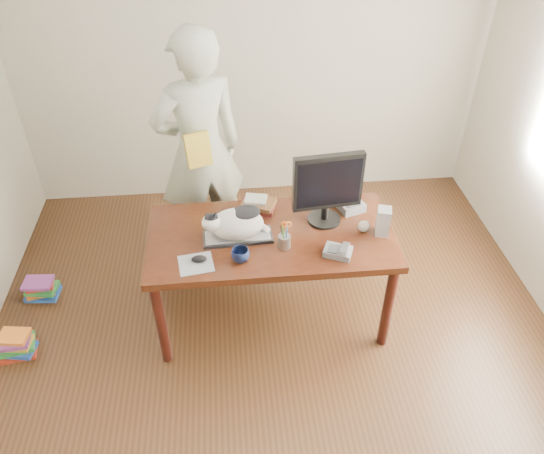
{
  "coord_description": "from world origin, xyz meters",
  "views": [
    {
      "loc": [
        -0.25,
        -2.06,
        2.93
      ],
      "look_at": [
        0.0,
        0.55,
        0.85
      ],
      "focal_mm": 35.0,
      "sensor_mm": 36.0,
      "label": 1
    }
  ],
  "objects_px": {
    "coffee_mug": "(240,255)",
    "book_stack": "(258,204)",
    "mouse": "(199,259)",
    "book_pile_a": "(16,345)",
    "desk": "(270,244)",
    "phone": "(339,251)",
    "keyboard": "(238,237)",
    "calculator": "(349,203)",
    "person": "(200,152)",
    "cat": "(235,223)",
    "book_pile_b": "(41,288)",
    "monitor": "(328,186)",
    "pen_cup": "(284,240)",
    "baseball": "(364,226)",
    "speaker": "(383,221)"
  },
  "relations": [
    {
      "from": "coffee_mug",
      "to": "book_stack",
      "type": "relative_size",
      "value": 0.41
    },
    {
      "from": "mouse",
      "to": "book_pile_a",
      "type": "bearing_deg",
      "value": 170.72
    },
    {
      "from": "desk",
      "to": "phone",
      "type": "relative_size",
      "value": 7.9
    },
    {
      "from": "keyboard",
      "to": "calculator",
      "type": "bearing_deg",
      "value": 16.42
    },
    {
      "from": "book_stack",
      "to": "calculator",
      "type": "height_order",
      "value": "book_stack"
    },
    {
      "from": "phone",
      "to": "person",
      "type": "distance_m",
      "value": 1.34
    },
    {
      "from": "cat",
      "to": "calculator",
      "type": "height_order",
      "value": "cat"
    },
    {
      "from": "book_stack",
      "to": "book_pile_b",
      "type": "height_order",
      "value": "book_stack"
    },
    {
      "from": "monitor",
      "to": "book_pile_a",
      "type": "distance_m",
      "value": 2.34
    },
    {
      "from": "pen_cup",
      "to": "mouse",
      "type": "height_order",
      "value": "pen_cup"
    },
    {
      "from": "desk",
      "to": "book_stack",
      "type": "height_order",
      "value": "book_stack"
    },
    {
      "from": "baseball",
      "to": "calculator",
      "type": "bearing_deg",
      "value": 98.73
    },
    {
      "from": "cat",
      "to": "desk",
      "type": "bearing_deg",
      "value": 20.82
    },
    {
      "from": "desk",
      "to": "book_pile_b",
      "type": "bearing_deg",
      "value": 171.03
    },
    {
      "from": "book_stack",
      "to": "book_pile_a",
      "type": "xyz_separation_m",
      "value": [
        -1.68,
        -0.49,
        -0.7
      ]
    },
    {
      "from": "speaker",
      "to": "calculator",
      "type": "xyz_separation_m",
      "value": [
        -0.15,
        0.31,
        -0.07
      ]
    },
    {
      "from": "cat",
      "to": "monitor",
      "type": "distance_m",
      "value": 0.64
    },
    {
      "from": "speaker",
      "to": "person",
      "type": "xyz_separation_m",
      "value": [
        -1.17,
        0.84,
        0.09
      ]
    },
    {
      "from": "pen_cup",
      "to": "book_stack",
      "type": "relative_size",
      "value": 0.75
    },
    {
      "from": "desk",
      "to": "cat",
      "type": "relative_size",
      "value": 3.68
    },
    {
      "from": "mouse",
      "to": "book_stack",
      "type": "distance_m",
      "value": 0.64
    },
    {
      "from": "book_stack",
      "to": "calculator",
      "type": "relative_size",
      "value": 1.07
    },
    {
      "from": "coffee_mug",
      "to": "baseball",
      "type": "height_order",
      "value": "coffee_mug"
    },
    {
      "from": "speaker",
      "to": "cat",
      "type": "bearing_deg",
      "value": -166.12
    },
    {
      "from": "coffee_mug",
      "to": "book_pile_b",
      "type": "xyz_separation_m",
      "value": [
        -1.51,
        0.59,
        -0.72
      ]
    },
    {
      "from": "coffee_mug",
      "to": "person",
      "type": "height_order",
      "value": "person"
    },
    {
      "from": "keyboard",
      "to": "person",
      "type": "bearing_deg",
      "value": 103.74
    },
    {
      "from": "mouse",
      "to": "speaker",
      "type": "bearing_deg",
      "value": -0.46
    },
    {
      "from": "phone",
      "to": "book_pile_a",
      "type": "xyz_separation_m",
      "value": [
        -2.15,
        0.04,
        -0.69
      ]
    },
    {
      "from": "baseball",
      "to": "book_pile_b",
      "type": "relative_size",
      "value": 0.3
    },
    {
      "from": "book_pile_a",
      "to": "monitor",
      "type": "bearing_deg",
      "value": 7.97
    },
    {
      "from": "mouse",
      "to": "calculator",
      "type": "bearing_deg",
      "value": 16.33
    },
    {
      "from": "calculator",
      "to": "book_pile_a",
      "type": "height_order",
      "value": "calculator"
    },
    {
      "from": "book_pile_b",
      "to": "person",
      "type": "bearing_deg",
      "value": 19.02
    },
    {
      "from": "keyboard",
      "to": "pen_cup",
      "type": "height_order",
      "value": "pen_cup"
    },
    {
      "from": "desk",
      "to": "speaker",
      "type": "relative_size",
      "value": 8.3
    },
    {
      "from": "mouse",
      "to": "person",
      "type": "relative_size",
      "value": 0.05
    },
    {
      "from": "coffee_mug",
      "to": "person",
      "type": "distance_m",
      "value": 1.06
    },
    {
      "from": "book_pile_b",
      "to": "phone",
      "type": "bearing_deg",
      "value": -15.5
    },
    {
      "from": "phone",
      "to": "book_pile_a",
      "type": "bearing_deg",
      "value": -157.12
    },
    {
      "from": "pen_cup",
      "to": "book_pile_b",
      "type": "distance_m",
      "value": 2.0
    },
    {
      "from": "pen_cup",
      "to": "coffee_mug",
      "type": "height_order",
      "value": "pen_cup"
    },
    {
      "from": "monitor",
      "to": "phone",
      "type": "relative_size",
      "value": 2.54
    },
    {
      "from": "calculator",
      "to": "speaker",
      "type": "bearing_deg",
      "value": -81.24
    },
    {
      "from": "cat",
      "to": "pen_cup",
      "type": "relative_size",
      "value": 2.13
    },
    {
      "from": "calculator",
      "to": "book_pile_b",
      "type": "height_order",
      "value": "calculator"
    },
    {
      "from": "cat",
      "to": "book_pile_b",
      "type": "bearing_deg",
      "value": 163.26
    },
    {
      "from": "coffee_mug",
      "to": "pen_cup",
      "type": "bearing_deg",
      "value": 20.06
    },
    {
      "from": "keyboard",
      "to": "phone",
      "type": "xyz_separation_m",
      "value": [
        0.61,
        -0.22,
        0.01
      ]
    },
    {
      "from": "phone",
      "to": "book_pile_a",
      "type": "distance_m",
      "value": 2.25
    }
  ]
}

